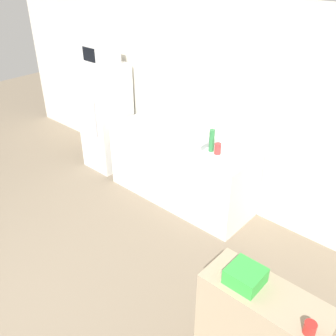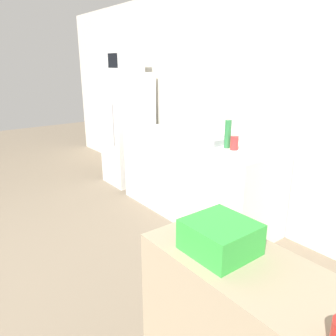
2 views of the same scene
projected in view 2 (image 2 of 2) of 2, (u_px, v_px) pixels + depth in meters
name	position (u px, v px, depth m)	size (l,w,h in m)	color
wall_back	(228.00, 103.00, 3.72)	(8.00, 0.06, 2.60)	silver
refrigerator	(128.00, 129.00, 4.80)	(0.57, 0.64, 1.61)	white
microwave	(125.00, 61.00, 4.50)	(0.46, 0.34, 0.31)	white
counter	(195.00, 177.00, 3.81)	(2.01, 0.71, 0.92)	silver
sink_basin	(213.00, 140.00, 3.48)	(0.33, 0.28, 0.06)	#9EA3A8
bottle_tall	(228.00, 134.00, 3.24)	(0.06, 0.06, 0.28)	#2D7F42
bottle_short	(234.00, 143.00, 3.18)	(0.08, 0.08, 0.13)	red
basket	(220.00, 237.00, 1.17)	(0.23, 0.22, 0.12)	green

